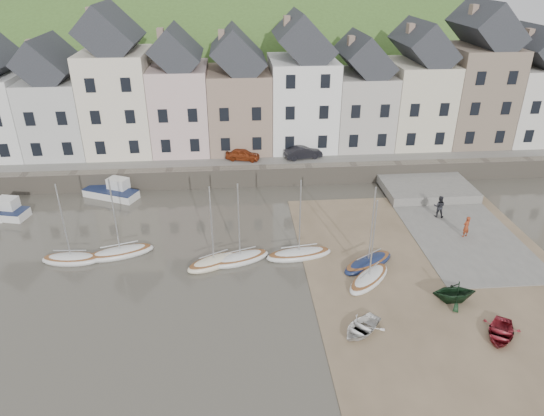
{
  "coord_description": "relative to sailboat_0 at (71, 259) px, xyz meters",
  "views": [
    {
      "loc": [
        -2.62,
        -26.09,
        19.34
      ],
      "look_at": [
        0.0,
        6.0,
        3.0
      ],
      "focal_mm": 32.41,
      "sensor_mm": 36.0,
      "label": 1
    }
  ],
  "objects": [
    {
      "name": "ground",
      "position": [
        14.51,
        -4.57,
        -0.26
      ],
      "size": [
        160.0,
        160.0,
        0.0
      ],
      "primitive_type": "plane",
      "color": "#444035",
      "rests_on": "ground"
    },
    {
      "name": "quay_land",
      "position": [
        14.51,
        27.43,
        0.49
      ],
      "size": [
        90.0,
        30.0,
        1.5
      ],
      "primitive_type": "cube",
      "color": "#3F5E25",
      "rests_on": "ground"
    },
    {
      "name": "quay_street",
      "position": [
        14.51,
        15.93,
        1.29
      ],
      "size": [
        70.0,
        7.0,
        0.1
      ],
      "primitive_type": "cube",
      "color": "slate",
      "rests_on": "quay_land"
    },
    {
      "name": "seawall",
      "position": [
        14.51,
        12.43,
        0.64
      ],
      "size": [
        70.0,
        1.2,
        1.8
      ],
      "primitive_type": "cube",
      "color": "slate",
      "rests_on": "ground"
    },
    {
      "name": "beach",
      "position": [
        25.51,
        -4.57,
        -0.23
      ],
      "size": [
        18.0,
        26.0,
        0.06
      ],
      "primitive_type": "cube",
      "color": "brown",
      "rests_on": "ground"
    },
    {
      "name": "slipway",
      "position": [
        29.51,
        3.43,
        -0.2
      ],
      "size": [
        8.0,
        18.0,
        0.12
      ],
      "primitive_type": "cube",
      "color": "slate",
      "rests_on": "ground"
    },
    {
      "name": "hillside",
      "position": [
        9.51,
        55.43,
        -18.26
      ],
      "size": [
        134.4,
        84.0,
        84.0
      ],
      "color": "#3F5E25",
      "rests_on": "ground"
    },
    {
      "name": "townhouse_terrace",
      "position": [
        16.27,
        19.43,
        7.06
      ],
      "size": [
        61.05,
        8.0,
        13.93
      ],
      "color": "silver",
      "rests_on": "quay_land"
    },
    {
      "name": "sailboat_0",
      "position": [
        0.0,
        0.0,
        0.0
      ],
      "size": [
        4.28,
        1.78,
        6.32
      ],
      "color": "silver",
      "rests_on": "ground"
    },
    {
      "name": "sailboat_1",
      "position": [
        3.34,
        0.57,
        -0.0
      ],
      "size": [
        5.04,
        2.82,
        6.32
      ],
      "color": "silver",
      "rests_on": "ground"
    },
    {
      "name": "sailboat_2",
      "position": [
        10.17,
        -1.28,
        0.0
      ],
      "size": [
        4.3,
        3.23,
        6.32
      ],
      "color": "beige",
      "rests_on": "ground"
    },
    {
      "name": "sailboat_3",
      "position": [
        12.03,
        -0.94,
        -0.0
      ],
      "size": [
        4.61,
        2.88,
        6.32
      ],
      "color": "silver",
      "rests_on": "ground"
    },
    {
      "name": "sailboat_4",
      "position": [
        16.3,
        -0.7,
        -0.0
      ],
      "size": [
        5.04,
        2.19,
        6.32
      ],
      "color": "silver",
      "rests_on": "ground"
    },
    {
      "name": "sailboat_5",
      "position": [
        21.01,
        -2.22,
        -0.0
      ],
      "size": [
        4.56,
        3.64,
        6.32
      ],
      "color": "#162145",
      "rests_on": "ground"
    },
    {
      "name": "sailboat_6",
      "position": [
        20.58,
        -4.13,
        -0.0
      ],
      "size": [
        4.12,
        4.18,
        6.32
      ],
      "color": "silver",
      "rests_on": "ground"
    },
    {
      "name": "motorboat_0",
      "position": [
        -7.61,
        7.48,
        0.32
      ],
      "size": [
        4.68,
        2.68,
        1.7
      ],
      "color": "silver",
      "rests_on": "ground"
    },
    {
      "name": "motorboat_2",
      "position": [
        0.76,
        10.76,
        0.32
      ],
      "size": [
        5.26,
        3.66,
        1.7
      ],
      "color": "silver",
      "rests_on": "ground"
    },
    {
      "name": "rowboat_white",
      "position": [
        18.83,
        -9.04,
        0.09
      ],
      "size": [
        3.53,
        3.46,
        0.6
      ],
      "primitive_type": "imported",
      "rotation": [
        0.0,
        0.0,
        -0.85
      ],
      "color": "white",
      "rests_on": "beach"
    },
    {
      "name": "rowboat_green",
      "position": [
        25.29,
        -6.7,
        0.52
      ],
      "size": [
        2.79,
        2.41,
        1.46
      ],
      "primitive_type": "imported",
      "rotation": [
        0.0,
        0.0,
        -1.58
      ],
      "color": "black",
      "rests_on": "beach"
    },
    {
      "name": "rowboat_red",
      "position": [
        26.63,
        -10.1,
        0.1
      ],
      "size": [
        3.34,
        3.56,
        0.6
      ],
      "primitive_type": "imported",
      "rotation": [
        0.0,
        0.0,
        -0.59
      ],
      "color": "maroon",
      "rests_on": "beach"
    },
    {
      "name": "person_red",
      "position": [
        29.5,
        1.03,
        0.72
      ],
      "size": [
        0.74,
        0.63,
        1.73
      ],
      "primitive_type": "imported",
      "rotation": [
        0.0,
        0.0,
        3.54
      ],
      "color": "maroon",
      "rests_on": "slipway"
    },
    {
      "name": "person_dark",
      "position": [
        28.67,
        4.4,
        0.8
      ],
      "size": [
        1.12,
        1.0,
        1.89
      ],
      "primitive_type": "imported",
      "rotation": [
        0.0,
        0.0,
        2.76
      ],
      "color": "black",
      "rests_on": "slipway"
    },
    {
      "name": "car_left",
      "position": [
        12.72,
        14.93,
        1.9
      ],
      "size": [
        3.56,
        2.13,
        1.13
      ],
      "primitive_type": "imported",
      "rotation": [
        0.0,
        0.0,
        1.32
      ],
      "color": "maroon",
      "rests_on": "quay_street"
    },
    {
      "name": "car_right",
      "position": [
        18.73,
        14.93,
        1.95
      ],
      "size": [
        3.92,
        2.04,
        1.23
      ],
      "primitive_type": "imported",
      "rotation": [
        0.0,
        0.0,
        1.78
      ],
      "color": "black",
      "rests_on": "quay_street"
    }
  ]
}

